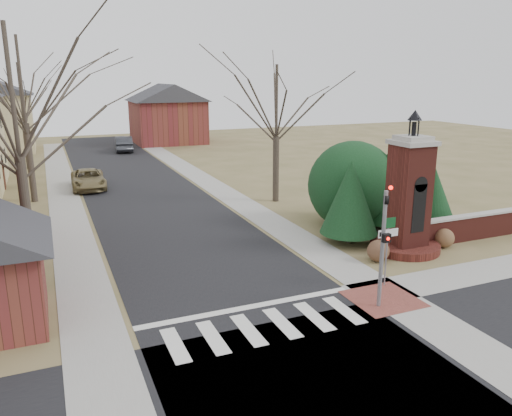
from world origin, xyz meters
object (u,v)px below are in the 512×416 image
traffic_signal_pole (384,237)px  sign_post (388,238)px  brick_gate_monument (408,206)px  pickup_truck (88,179)px  distant_car (124,144)px

traffic_signal_pole → sign_post: 2.02m
brick_gate_monument → pickup_truck: 23.26m
sign_post → distant_car: sign_post is taller
sign_post → distant_car: 40.69m
brick_gate_monument → distant_car: (-7.18, 37.49, -1.35)m
pickup_truck → sign_post: bearing=-66.7°
sign_post → distant_car: size_ratio=0.56×
sign_post → pickup_truck: size_ratio=0.56×
traffic_signal_pole → sign_post: bearing=47.6°
traffic_signal_pole → brick_gate_monument: brick_gate_monument is taller
distant_car → traffic_signal_pole: bearing=99.2°
sign_post → brick_gate_monument: size_ratio=0.42×
traffic_signal_pole → pickup_truck: traffic_signal_pole is taller
traffic_signal_pole → pickup_truck: size_ratio=0.91×
pickup_truck → distant_car: bearing=75.4°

